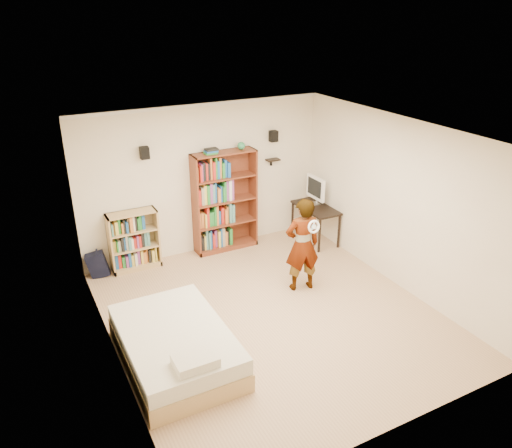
{
  "coord_description": "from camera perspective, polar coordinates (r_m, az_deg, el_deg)",
  "views": [
    {
      "loc": [
        -3.08,
        -5.39,
        4.22
      ],
      "look_at": [
        0.05,
        0.6,
        1.22
      ],
      "focal_mm": 35.0,
      "sensor_mm": 36.0,
      "label": 1
    }
  ],
  "objects": [
    {
      "name": "tall_bookshelf",
      "position": [
        9.05,
        -3.57,
        2.56
      ],
      "size": [
        1.17,
        0.34,
        1.86
      ],
      "primitive_type": null,
      "color": "brown",
      "rests_on": "ground"
    },
    {
      "name": "room_shell",
      "position": [
        6.68,
        2.01,
        2.31
      ],
      "size": [
        4.52,
        5.02,
        2.71
      ],
      "color": "#F1E7CE",
      "rests_on": "ground"
    },
    {
      "name": "navy_bag",
      "position": [
        8.77,
        -17.66,
        -4.41
      ],
      "size": [
        0.38,
        0.29,
        0.45
      ],
      "primitive_type": null,
      "rotation": [
        0.0,
        0.0,
        -0.26
      ],
      "color": "black",
      "rests_on": "ground"
    },
    {
      "name": "crown_molding",
      "position": [
        6.4,
        2.13,
        9.89
      ],
      "size": [
        4.5,
        5.0,
        0.06
      ],
      "color": "silver",
      "rests_on": "room_shell"
    },
    {
      "name": "ground",
      "position": [
        7.51,
        1.82,
        -10.29
      ],
      "size": [
        4.5,
        5.0,
        0.01
      ],
      "primitive_type": "cube",
      "color": "tan",
      "rests_on": "ground"
    },
    {
      "name": "speaker_left",
      "position": [
        8.35,
        -12.62,
        7.94
      ],
      "size": [
        0.14,
        0.12,
        0.2
      ],
      "primitive_type": "cube",
      "color": "black",
      "rests_on": "room_shell"
    },
    {
      "name": "wall_shelf",
      "position": [
        9.36,
        1.95,
        7.34
      ],
      "size": [
        0.25,
        0.16,
        0.02
      ],
      "primitive_type": "cube",
      "color": "black",
      "rests_on": "room_shell"
    },
    {
      "name": "imac",
      "position": [
        9.53,
        6.71,
        3.79
      ],
      "size": [
        0.17,
        0.55,
        0.54
      ],
      "primitive_type": null,
      "rotation": [
        0.0,
        0.0,
        0.11
      ],
      "color": "white",
      "rests_on": "computer_desk"
    },
    {
      "name": "computer_desk",
      "position": [
        9.63,
        6.76,
        0.05
      ],
      "size": [
        0.51,
        1.02,
        0.69
      ],
      "primitive_type": null,
      "color": "black",
      "rests_on": "ground"
    },
    {
      "name": "daybed",
      "position": [
        6.58,
        -9.22,
        -13.15
      ],
      "size": [
        1.27,
        1.96,
        0.58
      ],
      "primitive_type": null,
      "color": "silver",
      "rests_on": "ground"
    },
    {
      "name": "person",
      "position": [
        7.81,
        5.31,
        -2.39
      ],
      "size": [
        0.62,
        0.47,
        1.54
      ],
      "primitive_type": "imported",
      "rotation": [
        0.0,
        0.0,
        2.96
      ],
      "color": "black",
      "rests_on": "ground"
    },
    {
      "name": "speaker_right",
      "position": [
        9.23,
        2.02,
        10.01
      ],
      "size": [
        0.14,
        0.12,
        0.2
      ],
      "primitive_type": "cube",
      "color": "black",
      "rests_on": "room_shell"
    },
    {
      "name": "low_bookshelf",
      "position": [
        8.74,
        -13.77,
        -1.85
      ],
      "size": [
        0.83,
        0.31,
        1.04
      ],
      "primitive_type": null,
      "color": "tan",
      "rests_on": "ground"
    },
    {
      "name": "wii_wheel",
      "position": [
        7.41,
        6.63,
        -0.31
      ],
      "size": [
        0.2,
        0.08,
        0.21
      ],
      "primitive_type": "torus",
      "rotation": [
        1.36,
        0.0,
        0.0
      ],
      "color": "white",
      "rests_on": "person"
    }
  ]
}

